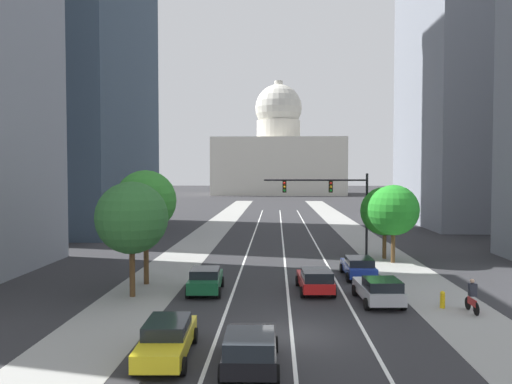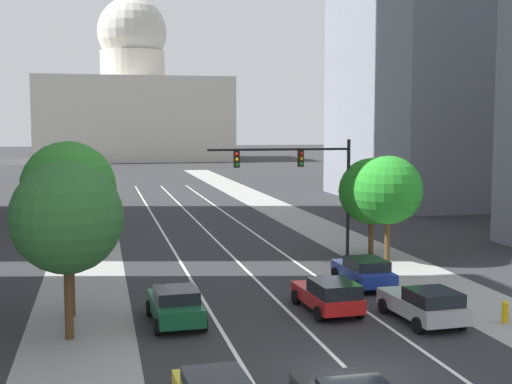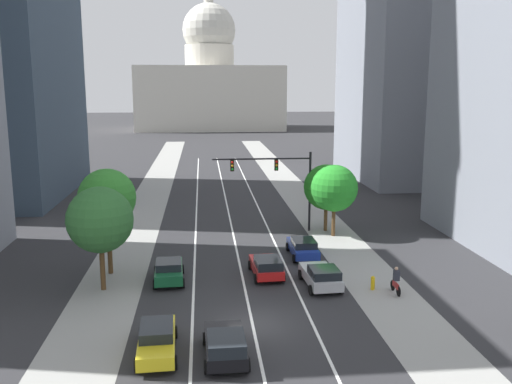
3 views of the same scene
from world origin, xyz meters
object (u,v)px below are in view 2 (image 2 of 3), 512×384
object	(u,v)px
capitol_building	(133,104)
street_tree_near_right	(388,190)
fire_hydrant	(505,312)
street_tree_far_right	(372,191)
car_green	(175,305)
street_tree_near_left	(67,218)
street_tree_mid_left	(68,189)
car_red	(329,295)
traffic_signal_mast	(306,174)
car_blue	(364,271)
car_silver	(424,304)

from	to	relation	value
capitol_building	street_tree_near_right	world-z (taller)	capitol_building
fire_hydrant	street_tree_far_right	world-z (taller)	street_tree_far_right
car_green	street_tree_far_right	bearing A→B (deg)	-50.37
street_tree_near_left	street_tree_mid_left	bearing A→B (deg)	90.73
capitol_building	car_green	world-z (taller)	capitol_building
street_tree_near_right	street_tree_far_right	world-z (taller)	street_tree_near_right
car_red	fire_hydrant	xyz separation A→B (m)	(6.40, -3.03, -0.31)
street_tree_near_right	street_tree_mid_left	world-z (taller)	street_tree_mid_left
traffic_signal_mast	street_tree_far_right	world-z (taller)	traffic_signal_mast
car_blue	fire_hydrant	distance (m)	7.93
street_tree_mid_left	traffic_signal_mast	bearing A→B (deg)	37.34
fire_hydrant	street_tree_near_right	bearing A→B (deg)	87.88
street_tree_near_left	car_red	bearing A→B (deg)	7.37
street_tree_near_left	traffic_signal_mast	bearing A→B (deg)	45.16
car_red	traffic_signal_mast	bearing A→B (deg)	-14.82
street_tree_near_right	street_tree_near_left	xyz separation A→B (m)	(-17.42, -11.19, 0.38)
car_red	street_tree_near_left	world-z (taller)	street_tree_near_left
street_tree_near_right	car_blue	bearing A→B (deg)	-123.08
traffic_signal_mast	fire_hydrant	bearing A→B (deg)	-75.17
street_tree_far_right	car_silver	bearing A→B (deg)	-103.57
street_tree_near_left	street_tree_far_right	bearing A→B (deg)	37.13
street_tree_near_left	street_tree_far_right	world-z (taller)	street_tree_near_left
car_blue	street_tree_near_right	world-z (taller)	street_tree_near_right
car_green	car_silver	bearing A→B (deg)	-104.27
traffic_signal_mast	street_tree_mid_left	size ratio (longest dim) A/B	1.18
car_green	street_tree_far_right	xyz separation A→B (m)	(13.09, 11.87, 3.16)
car_red	street_tree_mid_left	xyz separation A→B (m)	(-10.59, 1.77, 4.53)
car_silver	traffic_signal_mast	bearing A→B (deg)	0.25
car_blue	car_red	distance (m)	5.33
capitol_building	car_silver	distance (m)	133.53
traffic_signal_mast	street_tree_near_right	world-z (taller)	traffic_signal_mast
car_blue	fire_hydrant	bearing A→B (deg)	-156.76
street_tree_near_right	street_tree_near_left	size ratio (longest dim) A/B	0.93
car_silver	car_green	size ratio (longest dim) A/B	1.06
capitol_building	street_tree_near_left	size ratio (longest dim) A/B	6.27
street_tree_far_right	car_red	bearing A→B (deg)	-119.58
fire_hydrant	car_red	bearing A→B (deg)	154.66
car_blue	street_tree_mid_left	size ratio (longest dim) A/B	0.62
fire_hydrant	car_silver	bearing A→B (deg)	166.53
capitol_building	street_tree_mid_left	size ratio (longest dim) A/B	5.70
capitol_building	car_silver	world-z (taller)	capitol_building
street_tree_near_right	street_tree_near_left	bearing A→B (deg)	-147.28
car_red	street_tree_mid_left	bearing A→B (deg)	77.66
fire_hydrant	street_tree_near_right	distance (m)	13.38
car_red	car_green	bearing A→B (deg)	89.40
car_silver	street_tree_far_right	distance (m)	14.63
street_tree_near_right	street_tree_near_left	distance (m)	20.71
traffic_signal_mast	street_tree_near_left	world-z (taller)	traffic_signal_mast
capitol_building	street_tree_near_right	bearing A→B (deg)	-85.97
capitol_building	car_blue	world-z (taller)	capitol_building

